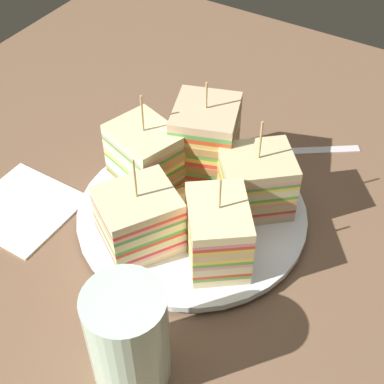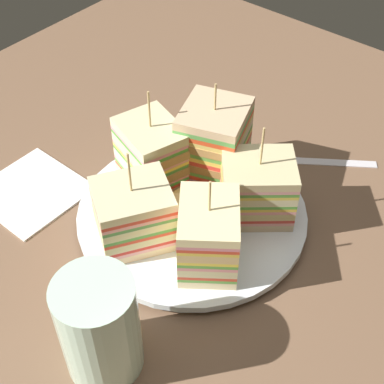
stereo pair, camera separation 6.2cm
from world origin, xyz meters
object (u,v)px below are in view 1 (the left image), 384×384
at_px(napkin, 23,207).
at_px(drinking_glass, 129,342).
at_px(sandwich_wedge_3, 255,182).
at_px(chip_pile, 187,209).
at_px(sandwich_wedge_1, 139,220).
at_px(sandwich_wedge_4, 205,140).
at_px(sandwich_wedge_0, 146,158).
at_px(plate, 192,214).
at_px(sandwich_wedge_2, 218,233).
at_px(spoon, 275,150).

bearing_deg(napkin, drinking_glass, 66.69).
bearing_deg(sandwich_wedge_3, chip_pile, 6.88).
height_order(sandwich_wedge_1, sandwich_wedge_4, sandwich_wedge_4).
height_order(sandwich_wedge_0, sandwich_wedge_4, sandwich_wedge_4).
distance_m(sandwich_wedge_3, sandwich_wedge_4, 0.08).
distance_m(plate, sandwich_wedge_0, 0.08).
bearing_deg(sandwich_wedge_2, chip_pile, 24.25).
relative_size(plate, napkin, 2.29).
bearing_deg(sandwich_wedge_1, plate, 13.59).
bearing_deg(sandwich_wedge_3, sandwich_wedge_2, 51.06).
xyz_separation_m(sandwich_wedge_1, drinking_glass, (0.12, 0.07, -0.00)).
height_order(sandwich_wedge_0, sandwich_wedge_3, sandwich_wedge_0).
xyz_separation_m(sandwich_wedge_4, drinking_glass, (0.25, 0.07, -0.01)).
relative_size(plate, chip_pile, 3.59).
distance_m(sandwich_wedge_2, drinking_glass, 0.14).
xyz_separation_m(sandwich_wedge_3, napkin, (0.13, -0.23, -0.05)).
bearing_deg(sandwich_wedge_2, sandwich_wedge_3, -35.64).
bearing_deg(sandwich_wedge_0, sandwich_wedge_1, -41.76).
bearing_deg(spoon, chip_pile, 45.16).
bearing_deg(sandwich_wedge_1, sandwich_wedge_4, 32.43).
bearing_deg(spoon, napkin, 14.49).
distance_m(sandwich_wedge_3, chip_pile, 0.08).
bearing_deg(chip_pile, sandwich_wedge_4, -163.31).
distance_m(plate, sandwich_wedge_2, 0.08).
bearing_deg(plate, spoon, 169.01).
bearing_deg(spoon, drinking_glass, 58.23).
bearing_deg(drinking_glass, sandwich_wedge_0, -149.07).
distance_m(sandwich_wedge_0, sandwich_wedge_1, 0.09).
relative_size(sandwich_wedge_0, drinking_glass, 1.12).
height_order(sandwich_wedge_2, drinking_glass, sandwich_wedge_2).
bearing_deg(plate, sandwich_wedge_1, -18.98).
relative_size(spoon, drinking_glass, 1.20).
height_order(sandwich_wedge_3, sandwich_wedge_4, sandwich_wedge_4).
distance_m(sandwich_wedge_0, spoon, 0.18).
distance_m(sandwich_wedge_2, sandwich_wedge_4, 0.14).
bearing_deg(drinking_glass, spoon, -176.78).
bearing_deg(sandwich_wedge_0, spoon, 73.18).
xyz_separation_m(sandwich_wedge_3, spoon, (-0.11, -0.02, -0.05)).
relative_size(sandwich_wedge_3, sandwich_wedge_4, 0.95).
height_order(plate, sandwich_wedge_1, sandwich_wedge_1).
bearing_deg(sandwich_wedge_3, sandwich_wedge_0, -25.52).
height_order(sandwich_wedge_0, sandwich_wedge_2, sandwich_wedge_0).
relative_size(sandwich_wedge_4, napkin, 1.10).
bearing_deg(drinking_glass, plate, -165.04).
height_order(chip_pile, napkin, chip_pile).
height_order(sandwich_wedge_0, sandwich_wedge_1, sandwich_wedge_0).
bearing_deg(plate, chip_pile, 5.26).
xyz_separation_m(sandwich_wedge_1, chip_pile, (-0.05, 0.02, -0.02)).
bearing_deg(chip_pile, plate, -174.74).
bearing_deg(chip_pile, sandwich_wedge_0, -109.40).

